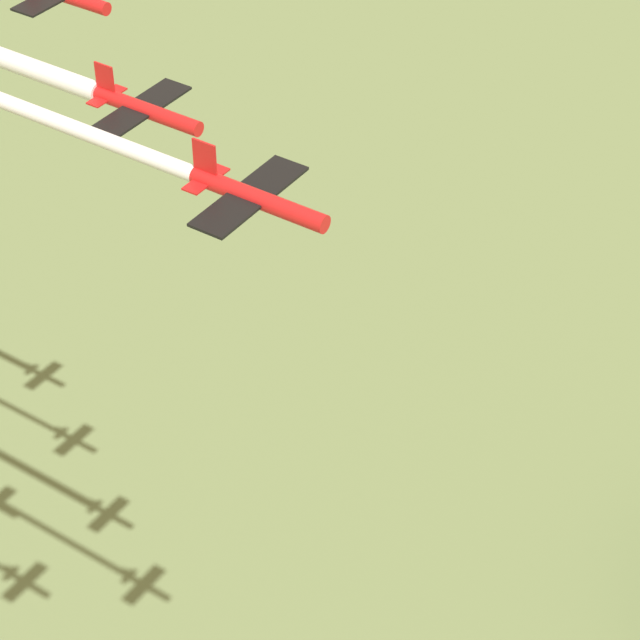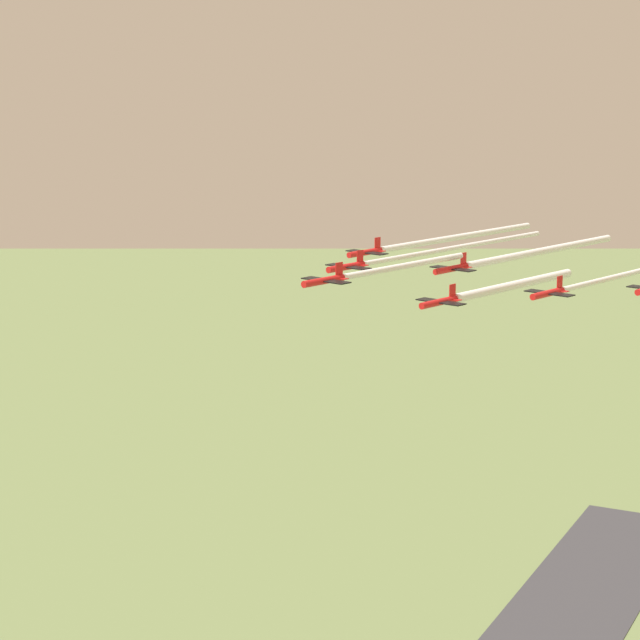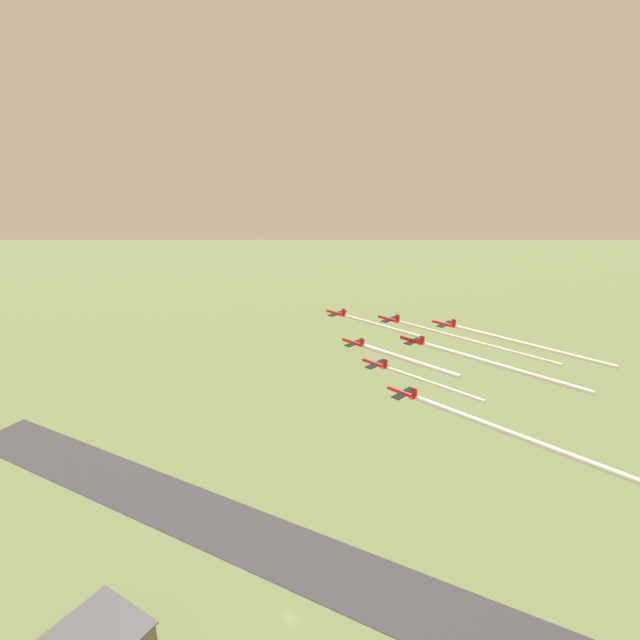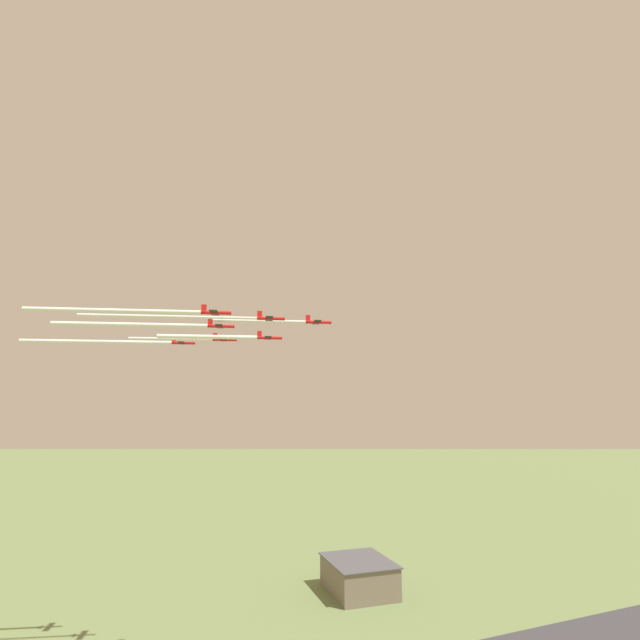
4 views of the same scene
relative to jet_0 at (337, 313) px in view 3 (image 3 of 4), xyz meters
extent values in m
plane|color=#6B7F4C|center=(-27.07, 3.03, -110.84)|extent=(3000.00, 3000.00, 0.00)
cube|color=#38383D|center=(0.07, 0.33, -110.74)|extent=(66.51, 463.32, 0.20)
cylinder|color=red|center=(0.07, 0.33, -0.04)|extent=(2.63, 8.33, 1.01)
cube|color=black|center=(-0.04, -0.22, -0.04)|extent=(8.02, 3.70, 0.17)
cube|color=red|center=(-0.61, -3.02, 1.23)|extent=(0.42, 1.47, 2.03)
cube|color=red|center=(-0.61, -3.02, -0.04)|extent=(3.09, 1.58, 0.11)
cylinder|color=red|center=(-11.81, -12.93, -4.13)|extent=(2.63, 8.33, 1.01)
cube|color=black|center=(-11.92, -13.47, -4.13)|extent=(8.02, 3.70, 0.17)
cube|color=red|center=(-12.49, -16.27, -2.87)|extent=(0.42, 1.47, 2.03)
cube|color=red|center=(-12.49, -16.27, -4.13)|extent=(3.09, 1.58, 0.11)
cylinder|color=red|center=(5.88, -16.50, -0.77)|extent=(2.63, 8.33, 1.01)
cube|color=black|center=(5.77, -17.04, -0.77)|extent=(8.02, 3.70, 0.17)
cube|color=red|center=(5.20, -19.84, 0.50)|extent=(0.42, 1.47, 2.03)
cube|color=red|center=(5.20, -19.84, -0.77)|extent=(3.09, 1.58, 0.11)
cylinder|color=red|center=(-23.69, -26.18, -3.78)|extent=(2.63, 8.33, 1.01)
cube|color=black|center=(-23.80, -26.72, -3.78)|extent=(8.02, 3.70, 0.17)
cube|color=red|center=(-24.37, -29.52, -2.51)|extent=(0.42, 1.47, 2.03)
cube|color=red|center=(-24.37, -29.52, -3.78)|extent=(3.09, 1.58, 0.11)
cylinder|color=red|center=(-6.00, -29.75, -1.93)|extent=(2.63, 8.33, 1.01)
cube|color=black|center=(-6.11, -30.29, -1.93)|extent=(8.02, 3.70, 0.17)
cube|color=red|center=(-6.68, -33.09, -0.67)|extent=(0.42, 1.47, 2.03)
cube|color=red|center=(-6.68, -33.09, -1.93)|extent=(3.09, 1.58, 0.11)
cylinder|color=red|center=(11.69, -33.32, -1.03)|extent=(2.63, 8.33, 1.01)
cube|color=black|center=(11.58, -33.86, -1.03)|extent=(8.02, 3.70, 0.17)
cube|color=red|center=(11.01, -36.66, 0.24)|extent=(0.42, 1.47, 2.03)
cube|color=red|center=(11.01, -36.66, -1.03)|extent=(3.09, 1.58, 0.11)
cylinder|color=red|center=(-35.57, -39.43, -4.04)|extent=(2.63, 8.33, 1.01)
cube|color=black|center=(-35.68, -39.97, -4.04)|extent=(8.02, 3.70, 0.17)
cube|color=red|center=(-36.25, -42.77, -2.77)|extent=(0.42, 1.47, 2.03)
cube|color=red|center=(-36.25, -42.77, -4.04)|extent=(3.09, 1.58, 0.11)
cylinder|color=white|center=(-3.64, -18.03, -0.04)|extent=(6.69, 28.78, 0.94)
cylinder|color=white|center=(-15.82, -32.78, -4.13)|extent=(7.74, 31.86, 1.39)
cylinder|color=white|center=(0.00, -45.61, -0.77)|extent=(10.92, 50.26, 0.83)
cylinder|color=white|center=(-27.29, -44.01, -3.78)|extent=(6.43, 27.71, 0.89)
cylinder|color=white|center=(-11.40, -56.48, -1.93)|extent=(10.39, 45.59, 1.26)
cylinder|color=white|center=(6.27, -60.13, -1.03)|extent=(10.28, 45.73, 1.12)
cylinder|color=white|center=(-41.50, -68.79, -4.04)|extent=(11.50, 50.85, 1.31)
camera|label=1|loc=(48.42, 23.42, 36.32)|focal=70.00mm
camera|label=2|loc=(-88.45, 150.95, 29.28)|focal=70.00mm
camera|label=3|loc=(-138.64, -81.07, 50.77)|focal=28.00mm
camera|label=4|loc=(149.69, -48.39, -26.67)|focal=28.00mm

